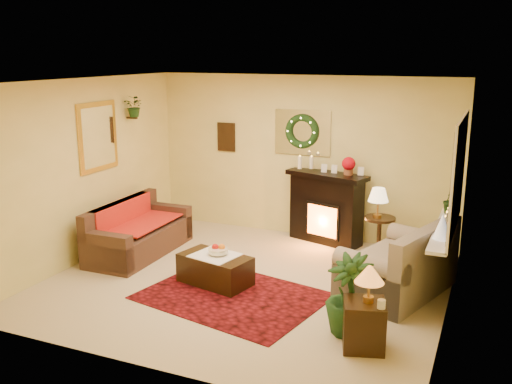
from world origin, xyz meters
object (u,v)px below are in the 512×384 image
at_px(sofa, 139,226).
at_px(coffee_table, 215,269).
at_px(end_table_square, 364,323).
at_px(side_table_round, 379,235).
at_px(fireplace, 326,208).
at_px(loveseat, 398,260).

relative_size(sofa, coffee_table, 1.96).
distance_m(end_table_square, coffee_table, 2.32).
relative_size(sofa, side_table_round, 3.03).
bearing_deg(sofa, fireplace, 33.56).
relative_size(loveseat, side_table_round, 2.64).
distance_m(fireplace, end_table_square, 3.38).
xyz_separation_m(sofa, fireplace, (2.40, 1.63, 0.12)).
bearing_deg(sofa, side_table_round, 20.95).
bearing_deg(side_table_round, end_table_square, -81.73).
xyz_separation_m(side_table_round, coffee_table, (-1.74, -1.90, -0.11)).
bearing_deg(end_table_square, coffee_table, 157.68).
bearing_deg(fireplace, loveseat, -32.00).
xyz_separation_m(fireplace, end_table_square, (1.31, -3.10, -0.28)).
bearing_deg(side_table_round, sofa, -158.45).
relative_size(sofa, end_table_square, 3.57).
relative_size(fireplace, side_table_round, 1.93).
bearing_deg(sofa, loveseat, 0.69).
bearing_deg(coffee_table, sofa, 172.26).
xyz_separation_m(fireplace, loveseat, (1.38, -1.55, -0.13)).
distance_m(loveseat, end_table_square, 1.56).
relative_size(sofa, fireplace, 1.57).
bearing_deg(end_table_square, side_table_round, 98.27).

